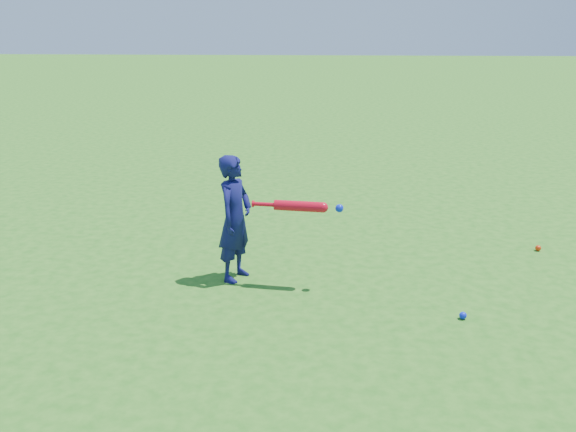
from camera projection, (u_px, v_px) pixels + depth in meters
The scene contains 5 objects.
ground at pixel (260, 274), 6.19m from camera, with size 80.00×80.00×0.00m, color #246618.
child at pixel (235, 218), 5.93m from camera, with size 0.43×0.28×1.19m, color #10114E.
ground_ball_red at pixel (538, 248), 6.81m from camera, with size 0.06×0.06×0.06m, color red.
ground_ball_blue at pixel (463, 315), 5.26m from camera, with size 0.06×0.06×0.06m, color #0C20DC.
bat_swing at pixel (303, 206), 5.72m from camera, with size 0.83×0.16×0.09m.
Camera 1 is at (0.65, -5.72, 2.36)m, focal length 40.00 mm.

